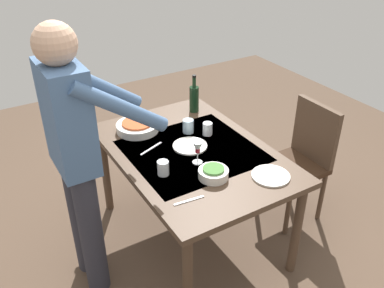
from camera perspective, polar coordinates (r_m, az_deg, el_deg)
name	(u,v)px	position (r m, az deg, el deg)	size (l,w,h in m)	color
ground_plane	(192,235)	(3.18, 0.00, -12.43)	(6.00, 6.00, 0.00)	brown
dining_table	(192,160)	(2.76, 0.00, -2.27)	(1.39, 0.95, 0.75)	#4C3828
chair_near	(303,155)	(3.19, 14.96, -1.44)	(0.40, 0.40, 0.91)	#352114
person_server	(77,152)	(2.39, -15.55, -1.07)	(0.42, 0.61, 1.69)	#2D2D38
wine_bottle	(194,98)	(3.19, 0.29, 6.33)	(0.07, 0.07, 0.30)	black
wine_glass_left	(198,148)	(2.55, 0.77, -0.61)	(0.07, 0.07, 0.15)	white
water_cup_near_left	(163,168)	(2.48, -4.00, -3.30)	(0.07, 0.07, 0.09)	silver
water_cup_near_right	(188,126)	(2.91, -0.53, 2.48)	(0.08, 0.08, 0.10)	silver
water_cup_far_left	(208,129)	(2.89, 2.14, 2.10)	(0.07, 0.07, 0.09)	silver
serving_bowl_pasta	(137,126)	(2.97, -7.51, 2.41)	(0.30, 0.30, 0.07)	silver
side_bowl_salad	(213,173)	(2.45, 2.96, -3.98)	(0.18, 0.18, 0.07)	silver
dinner_plate_near	(190,146)	(2.76, -0.28, -0.26)	(0.23, 0.23, 0.01)	silver
dinner_plate_far	(271,176)	(2.52, 10.76, -4.31)	(0.23, 0.23, 0.01)	silver
table_knife	(151,149)	(2.75, -5.64, -0.62)	(0.01, 0.20, 0.01)	silver
table_fork	(189,201)	(2.29, -0.43, -7.78)	(0.01, 0.18, 0.01)	silver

